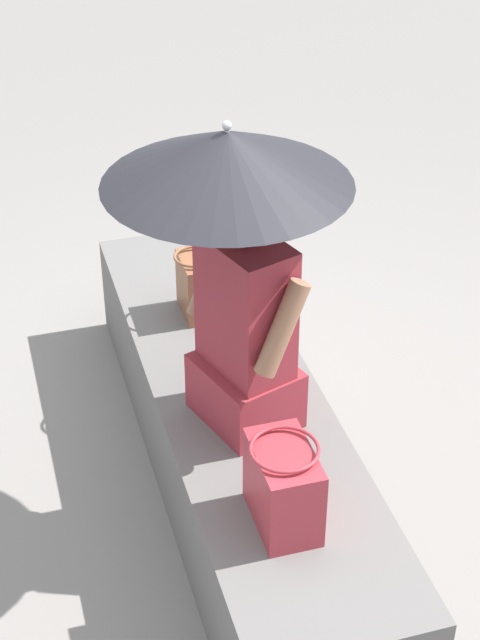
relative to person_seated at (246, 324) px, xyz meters
name	(u,v)px	position (x,y,z in m)	size (l,w,h in m)	color
ground_plane	(235,479)	(0.16, -0.01, -0.84)	(14.00, 14.00, 0.00)	gray
stone_bench	(235,435)	(0.16, -0.01, -0.61)	(2.40, 0.59, 0.45)	slate
person_seated	(246,324)	(0.00, 0.00, 0.00)	(0.51, 0.37, 0.90)	#992D38
parasol	(227,158)	(0.06, 0.04, 0.58)	(0.79, 0.79, 1.08)	#B7B7BC
handbag_black	(195,285)	(0.68, 0.01, -0.26)	(0.22, 0.16, 0.27)	brown
tote_bag_canvas	(283,486)	(-0.52, 0.03, -0.25)	(0.29, 0.21, 0.29)	#B2333D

